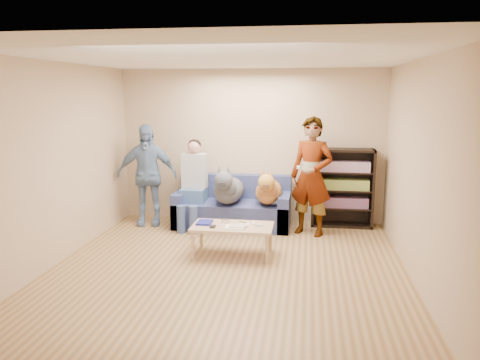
% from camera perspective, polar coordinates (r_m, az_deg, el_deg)
% --- Properties ---
extents(ground, '(5.00, 5.00, 0.00)m').
position_cam_1_polar(ground, '(5.93, -1.72, -11.21)').
color(ground, olive).
rests_on(ground, ground).
extents(ceiling, '(5.00, 5.00, 0.00)m').
position_cam_1_polar(ceiling, '(5.52, -1.87, 14.71)').
color(ceiling, white).
rests_on(ceiling, ground).
extents(wall_back, '(4.50, 0.00, 4.50)m').
position_cam_1_polar(wall_back, '(8.03, 1.35, 4.16)').
color(wall_back, tan).
rests_on(wall_back, ground).
extents(wall_front, '(4.50, 0.00, 4.50)m').
position_cam_1_polar(wall_front, '(3.21, -9.69, -5.98)').
color(wall_front, tan).
rests_on(wall_front, ground).
extents(wall_left, '(0.00, 5.00, 5.00)m').
position_cam_1_polar(wall_left, '(6.37, -22.15, 1.66)').
color(wall_left, tan).
rests_on(wall_left, ground).
extents(wall_right, '(0.00, 5.00, 5.00)m').
position_cam_1_polar(wall_right, '(5.64, 21.33, 0.64)').
color(wall_right, tan).
rests_on(wall_right, ground).
extents(blanket, '(0.46, 0.39, 0.16)m').
position_cam_1_polar(blanket, '(7.57, 4.17, -2.35)').
color(blanket, '#B6B7BB').
rests_on(blanket, sofa).
extents(person_standing_right, '(0.79, 0.67, 1.85)m').
position_cam_1_polar(person_standing_right, '(7.32, 8.70, 0.42)').
color(person_standing_right, gray).
rests_on(person_standing_right, ground).
extents(person_standing_left, '(1.05, 0.58, 1.70)m').
position_cam_1_polar(person_standing_left, '(7.96, -11.30, 0.60)').
color(person_standing_left, '#799CC2').
rests_on(person_standing_left, ground).
extents(held_controller, '(0.05, 0.13, 0.03)m').
position_cam_1_polar(held_controller, '(7.09, 7.13, 1.55)').
color(held_controller, white).
rests_on(held_controller, person_standing_right).
extents(notebook_blue, '(0.20, 0.26, 0.03)m').
position_cam_1_polar(notebook_blue, '(6.52, -4.34, -5.18)').
color(notebook_blue, navy).
rests_on(notebook_blue, coffee_table).
extents(papers, '(0.26, 0.20, 0.02)m').
position_cam_1_polar(papers, '(6.30, -0.62, -5.77)').
color(papers, white).
rests_on(papers, coffee_table).
extents(magazine, '(0.22, 0.17, 0.01)m').
position_cam_1_polar(magazine, '(6.31, -0.32, -5.61)').
color(magazine, '#BCAF96').
rests_on(magazine, coffee_table).
extents(camera_silver, '(0.11, 0.06, 0.05)m').
position_cam_1_polar(camera_silver, '(6.53, -1.80, -5.01)').
color(camera_silver, silver).
rests_on(camera_silver, coffee_table).
extents(controller_a, '(0.04, 0.13, 0.03)m').
position_cam_1_polar(controller_a, '(6.46, 1.68, -5.29)').
color(controller_a, white).
rests_on(controller_a, coffee_table).
extents(controller_b, '(0.09, 0.06, 0.03)m').
position_cam_1_polar(controller_b, '(6.37, 2.32, -5.51)').
color(controller_b, silver).
rests_on(controller_b, coffee_table).
extents(headphone_cup_a, '(0.07, 0.07, 0.02)m').
position_cam_1_polar(headphone_cup_a, '(6.36, 0.84, -5.60)').
color(headphone_cup_a, white).
rests_on(headphone_cup_a, coffee_table).
extents(headphone_cup_b, '(0.07, 0.07, 0.02)m').
position_cam_1_polar(headphone_cup_b, '(6.43, 0.93, -5.40)').
color(headphone_cup_b, white).
rests_on(headphone_cup_b, coffee_table).
extents(pen_orange, '(0.13, 0.06, 0.01)m').
position_cam_1_polar(pen_orange, '(6.26, -1.34, -5.92)').
color(pen_orange, orange).
rests_on(pen_orange, coffee_table).
extents(pen_black, '(0.13, 0.08, 0.01)m').
position_cam_1_polar(pen_black, '(6.56, 0.37, -5.13)').
color(pen_black, black).
rests_on(pen_black, coffee_table).
extents(wallet, '(0.07, 0.12, 0.02)m').
position_cam_1_polar(wallet, '(6.33, -3.34, -5.69)').
color(wallet, black).
rests_on(wallet, coffee_table).
extents(sofa, '(1.90, 0.85, 0.82)m').
position_cam_1_polar(sofa, '(7.85, -0.86, -3.55)').
color(sofa, '#515B93').
rests_on(sofa, ground).
extents(person_seated, '(0.40, 0.73, 1.47)m').
position_cam_1_polar(person_seated, '(7.75, -5.73, -0.06)').
color(person_seated, '#446797').
rests_on(person_seated, sofa).
extents(dog_gray, '(0.47, 1.28, 0.68)m').
position_cam_1_polar(dog_gray, '(7.57, -1.46, -1.09)').
color(dog_gray, '#4C4F57').
rests_on(dog_gray, sofa).
extents(dog_tan, '(0.43, 1.18, 0.63)m').
position_cam_1_polar(dog_tan, '(7.55, 3.48, -1.29)').
color(dog_tan, '#B68437').
rests_on(dog_tan, sofa).
extents(coffee_table, '(1.10, 0.60, 0.42)m').
position_cam_1_polar(coffee_table, '(6.42, -0.92, -5.96)').
color(coffee_table, tan).
rests_on(coffee_table, ground).
extents(bookshelf, '(1.00, 0.34, 1.30)m').
position_cam_1_polar(bookshelf, '(7.92, 12.38, -0.73)').
color(bookshelf, black).
rests_on(bookshelf, ground).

